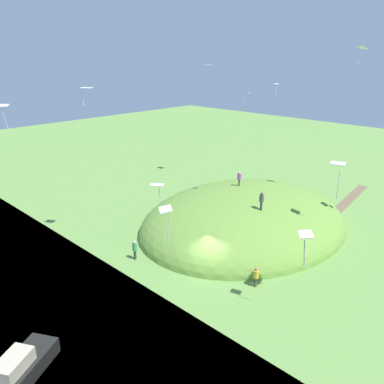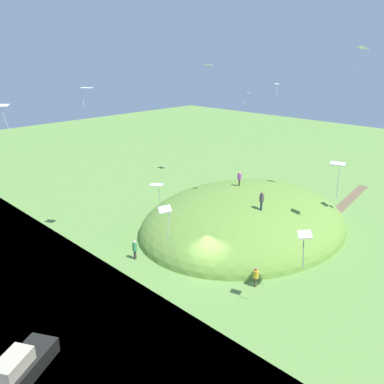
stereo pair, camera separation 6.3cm
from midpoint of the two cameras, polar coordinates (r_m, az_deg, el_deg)
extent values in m
plane|color=#679444|center=(34.12, 2.23, -11.32)|extent=(160.00, 160.00, 0.00)
ellipsoid|color=olive|center=(42.86, 7.54, -4.73)|extent=(24.33, 20.18, 7.61)
cube|color=brown|center=(51.57, 21.26, -1.66)|extent=(17.71, 3.39, 0.04)
cube|color=#BBB193|center=(25.45, -24.70, -21.83)|extent=(2.59, 2.23, 0.83)
cube|color=#3A3031|center=(43.36, 6.84, 1.41)|extent=(0.27, 0.23, 0.77)
cylinder|color=purple|center=(43.15, 6.88, 2.28)|extent=(0.59, 0.59, 0.61)
sphere|color=beige|center=(43.03, 6.90, 2.81)|extent=(0.23, 0.23, 0.23)
cube|color=navy|center=(37.61, 10.00, -1.97)|extent=(0.23, 0.27, 0.86)
cylinder|color=#484549|center=(37.34, 10.07, -0.87)|extent=(0.58, 0.58, 0.68)
sphere|color=brown|center=(37.18, 10.11, -0.20)|extent=(0.26, 0.26, 0.26)
cube|color=#31312F|center=(35.89, -8.36, -9.05)|extent=(0.24, 0.15, 0.89)
cylinder|color=#379056|center=(35.52, -8.42, -7.93)|extent=(0.46, 0.46, 0.70)
sphere|color=beige|center=(35.31, -8.46, -7.23)|extent=(0.27, 0.27, 0.27)
cube|color=#383C27|center=(32.19, 9.20, -12.82)|extent=(0.27, 0.17, 0.80)
cylinder|color=gold|center=(31.81, 9.27, -11.73)|extent=(0.52, 0.52, 0.63)
sphere|color=#986659|center=(31.59, 9.31, -11.05)|extent=(0.24, 0.24, 0.24)
cube|color=white|center=(55.62, 2.26, 18.05)|extent=(0.79, 1.12, 0.14)
cylinder|color=white|center=(55.54, 1.95, 17.14)|extent=(0.06, 0.19, 1.21)
cube|color=white|center=(24.46, 20.45, 3.93)|extent=(0.81, 0.98, 0.09)
cylinder|color=white|center=(24.42, 20.47, 1.04)|extent=(0.17, 0.08, 1.90)
cube|color=white|center=(42.63, 23.51, 18.76)|extent=(1.38, 1.40, 0.28)
cylinder|color=white|center=(42.66, 23.14, 17.48)|extent=(0.14, 0.09, 1.37)
cube|color=silver|center=(38.63, -25.99, 11.29)|extent=(1.26, 1.22, 0.17)
cylinder|color=silver|center=(38.57, -25.67, 9.51)|extent=(0.29, 0.29, 1.85)
cube|color=white|center=(19.43, -3.99, -2.51)|extent=(1.02, 1.08, 0.13)
cylinder|color=white|center=(20.04, -3.50, -4.94)|extent=(0.14, 0.08, 1.59)
cube|color=silver|center=(14.67, 16.15, -5.94)|extent=(0.84, 0.79, 0.10)
cylinder|color=silver|center=(14.91, 15.95, -8.64)|extent=(0.20, 0.05, 1.12)
cube|color=white|center=(35.81, -15.24, 14.45)|extent=(1.16, 1.28, 0.04)
cylinder|color=white|center=(35.90, -15.65, 13.01)|extent=(0.20, 0.17, 1.22)
cube|color=white|center=(24.61, -5.22, 1.07)|extent=(0.95, 1.02, 0.05)
cylinder|color=white|center=(24.91, -4.74, -0.98)|extent=(0.21, 0.04, 1.46)
cube|color=white|center=(48.65, 12.16, 15.17)|extent=(0.70, 0.54, 0.07)
cylinder|color=white|center=(48.65, 12.17, 14.20)|extent=(0.22, 0.05, 1.30)
cube|color=white|center=(39.18, 8.01, 14.17)|extent=(0.65, 0.74, 0.12)
cylinder|color=white|center=(39.13, 7.62, 13.28)|extent=(0.07, 0.12, 0.92)
camera|label=1|loc=(0.03, -90.05, -0.02)|focal=36.57mm
camera|label=2|loc=(0.03, 89.95, 0.02)|focal=36.57mm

